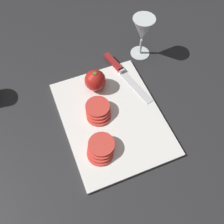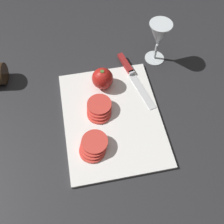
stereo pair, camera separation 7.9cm
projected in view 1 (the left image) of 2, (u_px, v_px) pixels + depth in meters
ground_plane at (119, 122)px, 0.82m from camera, size 3.00×3.00×0.00m
cutting_board at (112, 118)px, 0.82m from camera, size 0.39×0.30×0.01m
wine_glass at (143, 31)px, 0.88m from camera, size 0.08×0.08×0.16m
whole_tomato at (95, 80)px, 0.85m from camera, size 0.07×0.07×0.07m
knife at (119, 68)px, 0.92m from camera, size 0.25×0.08×0.01m
tomato_slice_stack_near at (98, 111)px, 0.81m from camera, size 0.10×0.08×0.03m
tomato_slice_stack_far at (101, 149)px, 0.75m from camera, size 0.09×0.09×0.03m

